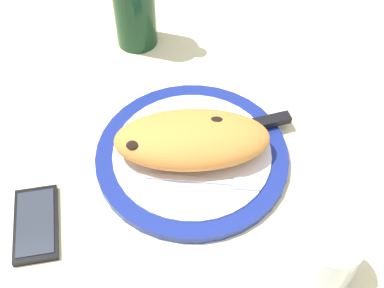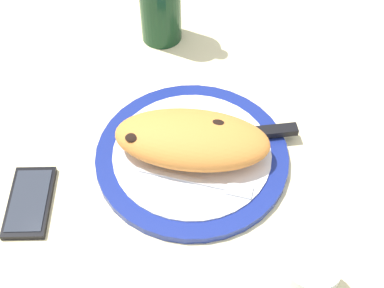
% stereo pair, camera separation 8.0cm
% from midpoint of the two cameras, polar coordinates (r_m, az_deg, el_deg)
% --- Properties ---
extents(ground_plane, '(1.50, 1.50, 0.03)m').
position_cam_midpoint_polar(ground_plane, '(0.84, 2.72, -2.41)').
color(ground_plane, beige).
extents(plate, '(0.31, 0.31, 0.02)m').
position_cam_midpoint_polar(plate, '(0.83, 2.78, -1.44)').
color(plate, navy).
rests_on(plate, ground_plane).
extents(calzone, '(0.25, 0.13, 0.06)m').
position_cam_midpoint_polar(calzone, '(0.79, 2.57, 0.43)').
color(calzone, orange).
rests_on(calzone, plate).
extents(fork, '(0.18, 0.05, 0.00)m').
position_cam_midpoint_polar(fork, '(0.78, 4.45, -4.59)').
color(fork, silver).
rests_on(fork, plate).
extents(knife, '(0.22, 0.06, 0.01)m').
position_cam_midpoint_polar(knife, '(0.85, 9.45, 0.97)').
color(knife, silver).
rests_on(knife, plate).
extents(smartphone, '(0.07, 0.13, 0.01)m').
position_cam_midpoint_polar(smartphone, '(0.80, -15.02, -6.45)').
color(smartphone, black).
rests_on(smartphone, ground_plane).
extents(water_glass, '(0.08, 0.08, 0.09)m').
position_cam_midpoint_polar(water_glass, '(0.71, 15.99, -14.39)').
color(water_glass, silver).
rests_on(water_glass, ground_plane).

